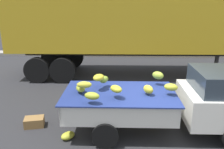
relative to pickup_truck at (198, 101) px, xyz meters
The scene contains 6 objects.
ground 1.57m from the pickup_truck, behind, with size 220.00×220.00×0.00m, color #28282B.
curb_strip 9.14m from the pickup_truck, 98.11° to the left, with size 80.00×0.80×0.16m, color gray.
pickup_truck is the anchor object (origin of this frame).
semi_trailer 5.36m from the pickup_truck, 101.34° to the left, with size 12.07×2.92×3.95m.
fallen_banana_bunch_near_tailgate 3.46m from the pickup_truck, behind, with size 0.37×0.26×0.18m, color gold.
produce_crate 4.46m from the pickup_truck, behind, with size 0.52×0.36×0.25m, color olive.
Camera 1 is at (-0.67, -5.45, 3.34)m, focal length 37.67 mm.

